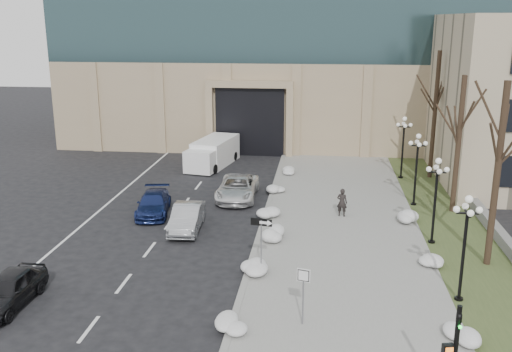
% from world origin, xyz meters
% --- Properties ---
extents(sidewalk, '(9.00, 40.00, 0.12)m').
position_xyz_m(sidewalk, '(3.50, 14.00, 0.06)').
color(sidewalk, gray).
rests_on(sidewalk, ground).
extents(curb, '(0.30, 40.00, 0.14)m').
position_xyz_m(curb, '(-1.00, 14.00, 0.07)').
color(curb, gray).
rests_on(curb, ground).
extents(grass_strip, '(4.00, 40.00, 0.10)m').
position_xyz_m(grass_strip, '(10.00, 14.00, 0.05)').
color(grass_strip, '#3A4924').
rests_on(grass_strip, ground).
extents(stone_wall, '(0.50, 30.00, 0.70)m').
position_xyz_m(stone_wall, '(12.00, 16.00, 0.35)').
color(stone_wall, gray).
rests_on(stone_wall, ground).
extents(car_a, '(1.82, 4.29, 1.45)m').
position_xyz_m(car_a, '(-10.56, 3.47, 0.72)').
color(car_a, black).
rests_on(car_a, ground).
extents(car_b, '(1.83, 4.53, 1.46)m').
position_xyz_m(car_b, '(-5.22, 13.12, 0.73)').
color(car_b, '#9FA2A7').
rests_on(car_b, ground).
extents(car_c, '(2.59, 4.82, 1.33)m').
position_xyz_m(car_c, '(-7.92, 15.59, 0.66)').
color(car_c, navy).
rests_on(car_c, ground).
extents(car_d, '(2.59, 5.47, 1.51)m').
position_xyz_m(car_d, '(-3.22, 19.28, 0.75)').
color(car_d, silver).
rests_on(car_d, ground).
extents(car_e, '(1.97, 3.88, 1.27)m').
position_xyz_m(car_e, '(-7.71, 26.81, 0.63)').
color(car_e, '#2F2E34').
rests_on(car_e, ground).
extents(pedestrian, '(0.71, 0.55, 1.73)m').
position_xyz_m(pedestrian, '(3.62, 16.20, 0.98)').
color(pedestrian, black).
rests_on(pedestrian, sidewalk).
extents(box_truck, '(3.54, 7.05, 2.14)m').
position_xyz_m(box_truck, '(-6.55, 27.90, 1.04)').
color(box_truck, white).
rests_on(box_truck, ground).
extents(one_way_sign, '(1.06, 0.37, 2.83)m').
position_xyz_m(one_way_sign, '(-0.18, 7.54, 2.34)').
color(one_way_sign, slate).
rests_on(one_way_sign, ground).
extents(keep_sign, '(0.52, 0.18, 2.46)m').
position_xyz_m(keep_sign, '(1.75, 3.17, 1.81)').
color(keep_sign, slate).
rests_on(keep_sign, ground).
extents(snow_clump_b, '(1.10, 1.60, 0.36)m').
position_xyz_m(snow_clump_b, '(-0.85, 2.18, 0.30)').
color(snow_clump_b, silver).
rests_on(snow_clump_b, sidewalk).
extents(snow_clump_c, '(1.10, 1.60, 0.36)m').
position_xyz_m(snow_clump_c, '(-0.76, 7.57, 0.30)').
color(snow_clump_c, silver).
rests_on(snow_clump_c, sidewalk).
extents(snow_clump_d, '(1.10, 1.60, 0.36)m').
position_xyz_m(snow_clump_d, '(-0.42, 11.98, 0.30)').
color(snow_clump_d, silver).
rests_on(snow_clump_d, sidewalk).
extents(snow_clump_e, '(1.10, 1.60, 0.36)m').
position_xyz_m(snow_clump_e, '(-0.87, 15.52, 0.30)').
color(snow_clump_e, silver).
rests_on(snow_clump_e, sidewalk).
extents(snow_clump_f, '(1.10, 1.60, 0.36)m').
position_xyz_m(snow_clump_f, '(-0.87, 20.32, 0.30)').
color(snow_clump_f, silver).
rests_on(snow_clump_f, sidewalk).
extents(snow_clump_g, '(1.10, 1.60, 0.36)m').
position_xyz_m(snow_clump_g, '(-0.37, 25.58, 0.30)').
color(snow_clump_g, silver).
rests_on(snow_clump_g, sidewalk).
extents(snow_clump_h, '(1.10, 1.60, 0.36)m').
position_xyz_m(snow_clump_h, '(7.81, 2.52, 0.30)').
color(snow_clump_h, silver).
rests_on(snow_clump_h, sidewalk).
extents(snow_clump_i, '(1.10, 1.60, 0.36)m').
position_xyz_m(snow_clump_i, '(7.68, 9.44, 0.30)').
color(snow_clump_i, silver).
rests_on(snow_clump_i, sidewalk).
extents(snow_clump_j, '(1.10, 1.60, 0.36)m').
position_xyz_m(snow_clump_j, '(7.59, 15.37, 0.30)').
color(snow_clump_j, silver).
rests_on(snow_clump_j, sidewalk).
extents(lamppost_a, '(1.18, 1.18, 4.76)m').
position_xyz_m(lamppost_a, '(8.30, 6.00, 3.07)').
color(lamppost_a, black).
rests_on(lamppost_a, ground).
extents(lamppost_b, '(1.18, 1.18, 4.76)m').
position_xyz_m(lamppost_b, '(8.30, 12.50, 3.07)').
color(lamppost_b, black).
rests_on(lamppost_b, ground).
extents(lamppost_c, '(1.18, 1.18, 4.76)m').
position_xyz_m(lamppost_c, '(8.30, 19.00, 3.07)').
color(lamppost_c, black).
rests_on(lamppost_c, ground).
extents(lamppost_d, '(1.18, 1.18, 4.76)m').
position_xyz_m(lamppost_d, '(8.30, 25.50, 3.07)').
color(lamppost_d, black).
rests_on(lamppost_d, ground).
extents(tree_near, '(3.20, 3.20, 9.00)m').
position_xyz_m(tree_near, '(10.50, 10.00, 5.83)').
color(tree_near, black).
rests_on(tree_near, ground).
extents(tree_mid, '(3.20, 3.20, 8.50)m').
position_xyz_m(tree_mid, '(10.50, 18.00, 5.50)').
color(tree_mid, black).
rests_on(tree_mid, ground).
extents(tree_far, '(3.20, 3.20, 9.50)m').
position_xyz_m(tree_far, '(10.50, 26.00, 6.15)').
color(tree_far, black).
rests_on(tree_far, ground).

